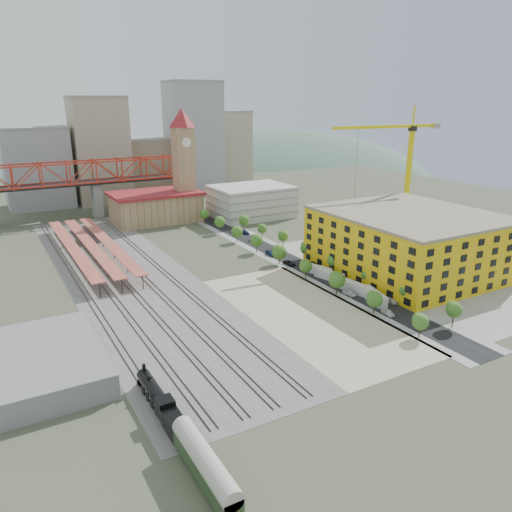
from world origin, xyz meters
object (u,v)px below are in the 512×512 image
locomotive (159,400)px  coach (205,466)px  site_trailer_b (356,288)px  clock_tower (183,154)px  site_trailer_a (374,296)px  car_0 (388,312)px  construction_building (409,242)px  tower_crane (403,159)px  site_trailer_d (318,270)px  site_trailer_c (329,275)px

locomotive → coach: 19.80m
locomotive → site_trailer_b: locomotive is taller
clock_tower → locomotive: clock_tower is taller
clock_tower → site_trailer_a: 117.33m
clock_tower → car_0: clock_tower is taller
locomotive → site_trailer_a: size_ratio=2.08×
site_trailer_a → site_trailer_b: size_ratio=1.03×
clock_tower → construction_building: 107.36m
tower_crane → car_0: size_ratio=11.50×
construction_building → tower_crane: tower_crane is taller
clock_tower → locomotive: (-58.00, -132.70, -26.70)m
locomotive → site_trailer_d: (66.00, 43.86, -0.76)m
site_trailer_c → clock_tower: bearing=78.1°
locomotive → site_trailer_d: size_ratio=2.36×
car_0 → clock_tower: bearing=100.8°
clock_tower → construction_building: clock_tower is taller
construction_building → car_0: (-29.00, -22.38, -8.68)m
coach → site_trailer_a: bearing=30.3°
site_trailer_a → site_trailer_d: size_ratio=1.14×
site_trailer_a → car_0: (-3.00, -8.55, -0.68)m
site_trailer_d → coach: bearing=-153.4°
clock_tower → car_0: size_ratio=12.09×
site_trailer_c → car_0: 27.99m
site_trailer_c → tower_crane: bearing=8.3°
clock_tower → site_trailer_b: size_ratio=5.17×
clock_tower → site_trailer_c: 98.77m
clock_tower → car_0: 125.63m
construction_building → tower_crane: (24.06, 28.83, 21.10)m
site_trailer_c → car_0: bearing=-112.9°
coach → car_0: coach is taller
coach → site_trailer_d: (66.00, 63.63, -1.74)m
site_trailer_a → site_trailer_c: site_trailer_a is taller
construction_building → site_trailer_a: (-26.00, -13.84, -8.00)m
site_trailer_b → coach: bearing=-154.2°
tower_crane → site_trailer_c: tower_crane is taller
clock_tower → car_0: bearing=-87.7°
site_trailer_b → clock_tower: bearing=85.4°
car_0 → site_trailer_b: bearing=87.6°
construction_building → tower_crane: 43.07m
site_trailer_b → site_trailer_c: bearing=81.1°
site_trailer_b → site_trailer_d: 17.91m
tower_crane → car_0: tower_crane is taller
site_trailer_d → site_trailer_b: bearing=-107.4°
construction_building → locomotive: bearing=-160.4°
tower_crane → site_trailer_a: size_ratio=4.79×
tower_crane → site_trailer_c: size_ratio=5.26×
site_trailer_b → site_trailer_d: (0.00, 17.91, -0.13)m
site_trailer_b → car_0: site_trailer_b is taller
site_trailer_d → clock_tower: bearing=77.8°
clock_tower → site_trailer_a: clock_tower is taller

